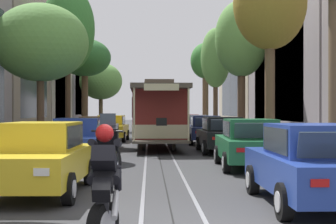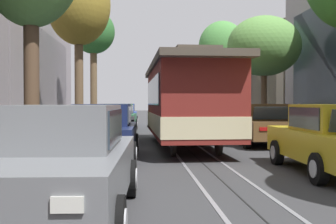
{
  "view_description": "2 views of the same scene",
  "coord_description": "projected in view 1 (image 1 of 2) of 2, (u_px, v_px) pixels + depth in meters",
  "views": [
    {
      "loc": [
        -0.39,
        -7.59,
        1.82
      ],
      "look_at": [
        0.52,
        16.64,
        1.79
      ],
      "focal_mm": 52.87,
      "sensor_mm": 36.0,
      "label": 1
    },
    {
      "loc": [
        1.72,
        31.69,
        1.6
      ],
      "look_at": [
        -0.41,
        2.92,
        0.99
      ],
      "focal_mm": 43.25,
      "sensor_mm": 36.0,
      "label": 2
    }
  ],
  "objects": [
    {
      "name": "street_tree_kerb_right_second",
      "position": [
        270.0,
        5.0,
        20.1
      ],
      "size": [
        2.98,
        2.84,
        8.15
      ],
      "color": "brown",
      "rests_on": "ground"
    },
    {
      "name": "parked_car_black_mid_right",
      "position": [
        222.0,
        135.0,
        21.79
      ],
      "size": [
        2.02,
        4.37,
        1.58
      ],
      "color": "black",
      "rests_on": "ground"
    },
    {
      "name": "street_tree_kerb_right_far",
      "position": [
        205.0,
        63.0,
        43.31
      ],
      "size": [
        2.63,
        2.52,
        7.84
      ],
      "color": "brown",
      "rests_on": "ground"
    },
    {
      "name": "cable_car_trolley",
      "position": [
        157.0,
        115.0,
        24.95
      ],
      "size": [
        2.74,
        9.16,
        3.28
      ],
      "color": "maroon",
      "rests_on": "ground"
    },
    {
      "name": "street_tree_kerb_left_mid",
      "position": [
        68.0,
        30.0,
        26.73
      ],
      "size": [
        2.89,
        2.49,
        8.63
      ],
      "color": "#4C3826",
      "rests_on": "ground"
    },
    {
      "name": "parked_car_maroon_sixth_right",
      "position": [
        188.0,
        124.0,
        39.85
      ],
      "size": [
        2.13,
        4.42,
        1.58
      ],
      "color": "maroon",
      "rests_on": "ground"
    },
    {
      "name": "street_tree_kerb_left_fourth",
      "position": [
        85.0,
        59.0,
        34.76
      ],
      "size": [
        3.67,
        3.97,
        6.94
      ],
      "color": "brown",
      "rests_on": "ground"
    },
    {
      "name": "parked_car_blue_near_right",
      "position": [
        312.0,
        164.0,
        9.53
      ],
      "size": [
        2.04,
        4.38,
        1.58
      ],
      "color": "#233D93",
      "rests_on": "ground"
    },
    {
      "name": "street_tree_kerb_left_second",
      "position": [
        40.0,
        43.0,
        19.12
      ],
      "size": [
        3.72,
        3.24,
        6.0
      ],
      "color": "brown",
      "rests_on": "ground"
    },
    {
      "name": "street_tree_kerb_right_mid",
      "position": [
        241.0,
        40.0,
        27.65
      ],
      "size": [
        2.98,
        2.53,
        8.07
      ],
      "color": "brown",
      "rests_on": "ground"
    },
    {
      "name": "parked_car_blue_second_left",
      "position": [
        78.0,
        140.0,
        17.55
      ],
      "size": [
        2.04,
        4.38,
        1.58
      ],
      "color": "#233D93",
      "rests_on": "ground"
    },
    {
      "name": "parked_car_brown_mid_left",
      "position": [
        96.0,
        133.0,
        23.9
      ],
      "size": [
        2.05,
        4.38,
        1.58
      ],
      "color": "brown",
      "rests_on": "ground"
    },
    {
      "name": "ground_plane",
      "position": [
        157.0,
        145.0,
        26.8
      ],
      "size": [
        160.0,
        160.0,
        0.0
      ],
      "primitive_type": "plane",
      "color": "#38383A"
    },
    {
      "name": "street_tree_kerb_left_far",
      "position": [
        101.0,
        81.0,
        44.05
      ],
      "size": [
        3.82,
        4.19,
        6.17
      ],
      "color": "brown",
      "rests_on": "ground"
    },
    {
      "name": "parked_car_yellow_near_left",
      "position": [
        41.0,
        158.0,
        10.94
      ],
      "size": [
        2.09,
        4.4,
        1.58
      ],
      "color": "gold",
      "rests_on": "ground"
    },
    {
      "name": "building_facade_right",
      "position": [
        306.0,
        72.0,
        31.42
      ],
      "size": [
        5.48,
        47.74,
        9.25
      ],
      "color": "gray",
      "rests_on": "ground"
    },
    {
      "name": "parked_car_grey_fifth_right",
      "position": [
        196.0,
        126.0,
        33.72
      ],
      "size": [
        2.12,
        4.41,
        1.58
      ],
      "color": "slate",
      "rests_on": "ground"
    },
    {
      "name": "parked_car_navy_fourth_right",
      "position": [
        205.0,
        130.0,
        27.7
      ],
      "size": [
        2.06,
        4.39,
        1.58
      ],
      "color": "#19234C",
      "rests_on": "ground"
    },
    {
      "name": "trolley_track_rails",
      "position": [
        156.0,
        142.0,
        29.6
      ],
      "size": [
        1.14,
        56.04,
        0.01
      ],
      "color": "gray",
      "rests_on": "ground"
    },
    {
      "name": "parked_car_yellow_fourth_left",
      "position": [
        111.0,
        128.0,
        30.27
      ],
      "size": [
        2.11,
        4.41,
        1.58
      ],
      "color": "gold",
      "rests_on": "ground"
    },
    {
      "name": "motorcycle_with_rider",
      "position": [
        106.0,
        172.0,
        7.15
      ],
      "size": [
        0.51,
        1.86,
        1.79
      ],
      "color": "black",
      "rests_on": "ground"
    },
    {
      "name": "parked_car_green_second_right",
      "position": [
        249.0,
        143.0,
        15.81
      ],
      "size": [
        2.13,
        4.42,
        1.58
      ],
      "color": "#1E6038",
      "rests_on": "ground"
    },
    {
      "name": "street_tree_kerb_right_fourth",
      "position": [
        216.0,
        59.0,
        36.87
      ],
      "size": [
        2.21,
        2.18,
        8.06
      ],
      "color": "brown",
      "rests_on": "ground"
    }
  ]
}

